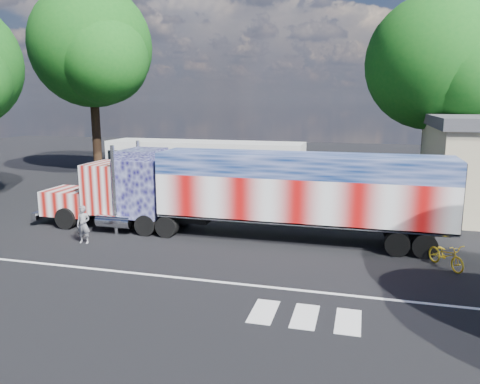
% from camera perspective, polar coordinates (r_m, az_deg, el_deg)
% --- Properties ---
extents(ground, '(100.00, 100.00, 0.00)m').
position_cam_1_polar(ground, '(19.00, -2.36, -7.35)').
color(ground, black).
extents(lane_markings, '(30.00, 2.67, 0.01)m').
position_cam_1_polar(lane_markings, '(15.17, -0.38, -12.27)').
color(lane_markings, silver).
rests_on(lane_markings, ground).
extents(semi_truck, '(19.05, 3.01, 4.06)m').
position_cam_1_polar(semi_truck, '(20.61, 0.93, 0.15)').
color(semi_truck, black).
rests_on(semi_truck, ground).
extents(coach_bus, '(12.12, 2.82, 3.52)m').
position_cam_1_polar(coach_bus, '(28.88, -4.31, 2.81)').
color(coach_bus, silver).
rests_on(coach_bus, ground).
extents(woman, '(0.62, 0.43, 1.63)m').
position_cam_1_polar(woman, '(21.02, -18.56, -3.79)').
color(woman, slate).
rests_on(woman, ground).
extents(bicycle, '(1.49, 1.87, 0.95)m').
position_cam_1_polar(bicycle, '(18.76, 23.83, -7.06)').
color(bicycle, gold).
rests_on(bicycle, ground).
extents(tree_nw_a, '(10.04, 9.56, 14.94)m').
position_cam_1_polar(tree_nw_a, '(40.31, -17.53, 16.51)').
color(tree_nw_a, black).
rests_on(tree_nw_a, ground).
extents(tree_ne_a, '(8.92, 8.49, 12.57)m').
position_cam_1_polar(tree_ne_a, '(33.07, 22.77, 14.26)').
color(tree_ne_a, black).
rests_on(tree_ne_a, ground).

